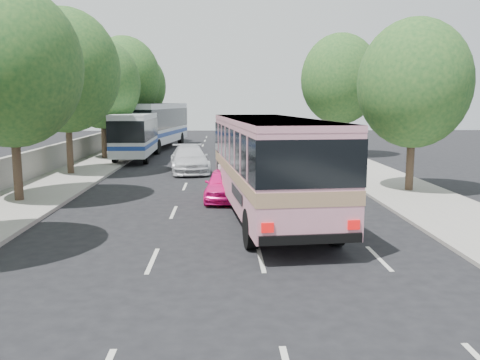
{
  "coord_description": "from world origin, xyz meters",
  "views": [
    {
      "loc": [
        -0.02,
        -15.1,
        4.2
      ],
      "look_at": [
        0.57,
        1.67,
        1.6
      ],
      "focal_mm": 38.0,
      "sensor_mm": 36.0,
      "label": 1
    }
  ],
  "objects_px": {
    "pink_taxi": "(225,184)",
    "white_pickup": "(189,159)",
    "pink_bus": "(269,157)",
    "tour_coach_rear": "(156,122)",
    "tour_coach_front": "(138,131)"
  },
  "relations": [
    {
      "from": "pink_bus",
      "to": "white_pickup",
      "type": "height_order",
      "value": "pink_bus"
    },
    {
      "from": "pink_taxi",
      "to": "tour_coach_front",
      "type": "distance_m",
      "value": 17.95
    },
    {
      "from": "pink_bus",
      "to": "tour_coach_rear",
      "type": "height_order",
      "value": "tour_coach_rear"
    },
    {
      "from": "white_pickup",
      "to": "tour_coach_rear",
      "type": "height_order",
      "value": "tour_coach_rear"
    },
    {
      "from": "pink_bus",
      "to": "tour_coach_rear",
      "type": "distance_m",
      "value": 28.67
    },
    {
      "from": "pink_bus",
      "to": "tour_coach_front",
      "type": "distance_m",
      "value": 21.68
    },
    {
      "from": "pink_taxi",
      "to": "white_pickup",
      "type": "xyz_separation_m",
      "value": [
        -2.07,
        8.84,
        0.11
      ]
    },
    {
      "from": "pink_bus",
      "to": "tour_coach_front",
      "type": "xyz_separation_m",
      "value": [
        -7.96,
        20.17,
        -0.23
      ]
    },
    {
      "from": "tour_coach_rear",
      "to": "pink_bus",
      "type": "bearing_deg",
      "value": -67.2
    },
    {
      "from": "white_pickup",
      "to": "tour_coach_front",
      "type": "relative_size",
      "value": 0.48
    },
    {
      "from": "tour_coach_rear",
      "to": "pink_taxi",
      "type": "bearing_deg",
      "value": -68.63
    },
    {
      "from": "pink_bus",
      "to": "pink_taxi",
      "type": "distance_m",
      "value": 4.1
    },
    {
      "from": "pink_taxi",
      "to": "white_pickup",
      "type": "bearing_deg",
      "value": 106.61
    },
    {
      "from": "pink_bus",
      "to": "tour_coach_front",
      "type": "relative_size",
      "value": 1.03
    },
    {
      "from": "pink_bus",
      "to": "pink_taxi",
      "type": "relative_size",
      "value": 2.92
    }
  ]
}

